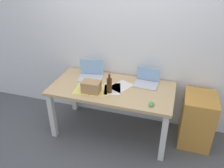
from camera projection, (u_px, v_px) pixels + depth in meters
ground_plane at (112, 130)px, 3.35m from camera, size 8.00×8.00×0.00m
back_wall at (122, 35)px, 3.10m from camera, size 5.20×0.08×2.60m
desk at (112, 94)px, 3.04m from camera, size 1.61×0.79×0.73m
laptop_left at (91, 74)px, 3.21m from camera, size 0.37×0.30×0.25m
laptop_right at (147, 81)px, 3.05m from camera, size 0.33×0.25×0.22m
beer_bottle at (109, 85)px, 2.83m from camera, size 0.07×0.07×0.26m
computer_mouse at (151, 104)px, 2.63m from camera, size 0.07×0.10×0.03m
cardboard_box at (91, 87)px, 2.86m from camera, size 0.23×0.16×0.15m
paper_sheet_near_back at (121, 86)px, 3.02m from camera, size 0.31×0.36×0.00m
paper_sheet_center at (112, 89)px, 2.96m from camera, size 0.28×0.34×0.00m
paper_sheet_front_left at (84, 88)px, 2.97m from camera, size 0.24×0.31×0.00m
paper_yellow_folder at (99, 90)px, 2.93m from camera, size 0.28×0.34×0.00m
filing_cabinet at (197, 120)px, 3.00m from camera, size 0.40×0.48×0.71m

